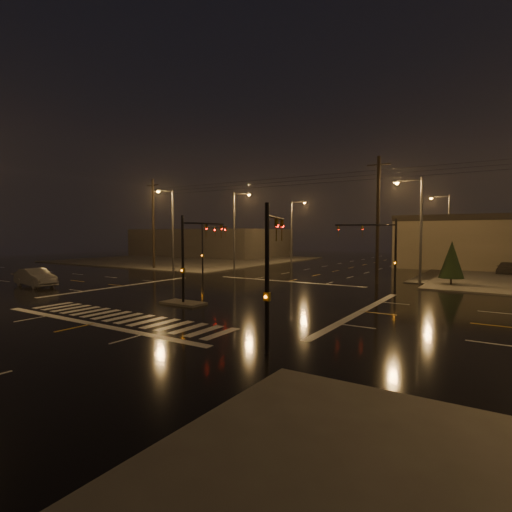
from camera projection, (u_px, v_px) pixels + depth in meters
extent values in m
plane|color=black|center=(220.00, 296.00, 30.39)|extent=(140.00, 140.00, 0.00)
cube|color=#474540|center=(189.00, 259.00, 71.74)|extent=(36.00, 36.00, 0.12)
cube|color=#474540|center=(183.00, 303.00, 27.02)|extent=(3.00, 1.60, 0.15)
cube|color=beige|center=(123.00, 317.00, 22.81)|extent=(15.00, 2.60, 0.01)
cube|color=beige|center=(92.00, 324.00, 21.13)|extent=(16.00, 0.50, 0.01)
cube|color=beige|center=(287.00, 281.00, 39.66)|extent=(16.00, 0.50, 0.01)
cube|color=#3C3735|center=(210.00, 243.00, 84.37)|extent=(30.00, 18.00, 5.60)
cylinder|color=black|center=(183.00, 260.00, 26.85)|extent=(0.18, 0.18, 6.00)
cylinder|color=black|center=(204.00, 223.00, 28.60)|extent=(0.12, 4.50, 0.12)
imported|color=#594707|center=(221.00, 225.00, 30.31)|extent=(0.16, 0.20, 1.00)
cube|color=#594707|center=(183.00, 270.00, 26.89)|extent=(0.25, 0.18, 0.35)
cylinder|color=black|center=(395.00, 255.00, 33.44)|extent=(0.18, 0.18, 6.00)
cylinder|color=black|center=(365.00, 225.00, 33.83)|extent=(4.74, 1.82, 0.12)
imported|color=#594707|center=(338.00, 226.00, 34.32)|extent=(0.24, 0.22, 1.00)
cube|color=#594707|center=(395.00, 263.00, 33.48)|extent=(0.25, 0.18, 0.35)
cylinder|color=black|center=(202.00, 249.00, 44.69)|extent=(0.18, 0.18, 6.00)
cylinder|color=black|center=(214.00, 227.00, 42.57)|extent=(4.74, 1.82, 0.12)
imported|color=#594707|center=(226.00, 227.00, 40.79)|extent=(0.24, 0.22, 1.00)
cube|color=#594707|center=(203.00, 255.00, 44.73)|extent=(0.25, 0.18, 0.35)
cylinder|color=black|center=(267.00, 279.00, 15.75)|extent=(0.18, 0.18, 6.00)
cylinder|color=black|center=(276.00, 217.00, 17.56)|extent=(1.48, 3.80, 0.12)
imported|color=#594707|center=(282.00, 220.00, 19.31)|extent=(0.22, 0.24, 1.00)
cube|color=#594707|center=(267.00, 297.00, 15.79)|extent=(0.25, 0.18, 0.35)
cylinder|color=#38383A|center=(234.00, 232.00, 51.43)|extent=(0.24, 0.24, 10.00)
cylinder|color=#38383A|center=(242.00, 194.00, 50.51)|extent=(2.40, 0.14, 0.14)
cube|color=#38383A|center=(249.00, 194.00, 49.92)|extent=(0.70, 0.30, 0.18)
sphere|color=orange|center=(249.00, 195.00, 49.93)|extent=(0.32, 0.32, 0.32)
cylinder|color=#38383A|center=(291.00, 232.00, 64.91)|extent=(0.24, 0.24, 10.00)
cylinder|color=#38383A|center=(298.00, 202.00, 63.99)|extent=(2.40, 0.14, 0.14)
cube|color=#38383A|center=(304.00, 202.00, 63.40)|extent=(0.70, 0.30, 0.18)
sphere|color=orange|center=(304.00, 203.00, 63.41)|extent=(0.32, 0.32, 0.32)
cylinder|color=#38383A|center=(421.00, 231.00, 37.42)|extent=(0.24, 0.24, 10.00)
cylinder|color=#38383A|center=(409.00, 180.00, 37.79)|extent=(2.40, 0.14, 0.14)
cube|color=#38383A|center=(397.00, 182.00, 38.38)|extent=(0.70, 0.30, 0.18)
sphere|color=orange|center=(397.00, 183.00, 38.39)|extent=(0.32, 0.32, 0.32)
cylinder|color=#38383A|center=(449.00, 232.00, 54.26)|extent=(0.24, 0.24, 10.00)
cylinder|color=#38383A|center=(440.00, 197.00, 54.63)|extent=(2.40, 0.14, 0.14)
cube|color=#38383A|center=(431.00, 197.00, 55.22)|extent=(0.70, 0.30, 0.18)
sphere|color=orange|center=(431.00, 198.00, 55.23)|extent=(0.32, 0.32, 0.32)
cylinder|color=#38383A|center=(173.00, 232.00, 48.37)|extent=(0.24, 0.24, 10.00)
cylinder|color=#38383A|center=(165.00, 191.00, 47.08)|extent=(0.14, 2.40, 0.14)
cube|color=#38383A|center=(158.00, 190.00, 46.16)|extent=(0.30, 0.70, 0.18)
sphere|color=orange|center=(158.00, 192.00, 46.16)|extent=(0.32, 0.32, 0.32)
cylinder|color=black|center=(153.00, 224.00, 53.63)|extent=(0.32, 0.32, 12.00)
cube|color=black|center=(153.00, 185.00, 53.33)|extent=(2.20, 0.12, 0.12)
cylinder|color=black|center=(378.00, 220.00, 37.55)|extent=(0.32, 0.32, 12.00)
cube|color=black|center=(379.00, 165.00, 37.25)|extent=(2.20, 0.12, 0.12)
cylinder|color=black|center=(451.00, 282.00, 36.54)|extent=(0.18, 0.18, 0.70)
cone|color=black|center=(452.00, 259.00, 36.42)|extent=(2.18, 2.18, 3.40)
imported|color=black|center=(506.00, 268.00, 46.51)|extent=(2.11, 4.57, 1.51)
imported|color=#5C5D64|center=(36.00, 277.00, 35.82)|extent=(5.13, 2.15, 1.65)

